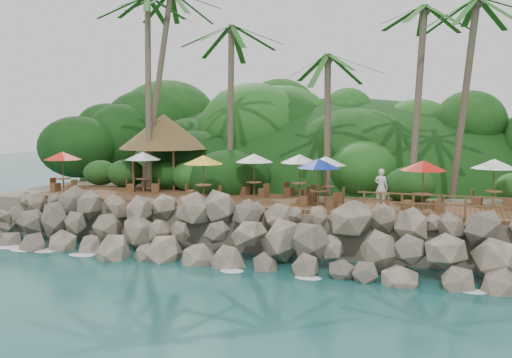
% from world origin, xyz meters
% --- Properties ---
extents(ground, '(140.00, 140.00, 0.00)m').
position_xyz_m(ground, '(0.00, 0.00, 0.00)').
color(ground, '#19514F').
rests_on(ground, ground).
extents(land_base, '(32.00, 25.20, 2.10)m').
position_xyz_m(land_base, '(0.00, 16.00, 1.05)').
color(land_base, gray).
rests_on(land_base, ground).
extents(jungle_hill, '(44.80, 28.00, 15.40)m').
position_xyz_m(jungle_hill, '(0.00, 23.50, 0.00)').
color(jungle_hill, '#143811').
rests_on(jungle_hill, ground).
extents(seawall, '(29.00, 4.00, 2.30)m').
position_xyz_m(seawall, '(0.00, 2.00, 1.15)').
color(seawall, gray).
rests_on(seawall, ground).
extents(terrace, '(26.00, 5.00, 0.20)m').
position_xyz_m(terrace, '(0.00, 6.00, 2.20)').
color(terrace, brown).
rests_on(terrace, land_base).
extents(jungle_foliage, '(44.00, 16.00, 12.00)m').
position_xyz_m(jungle_foliage, '(0.00, 15.00, 0.00)').
color(jungle_foliage, '#143811').
rests_on(jungle_foliage, ground).
extents(foam_line, '(25.20, 0.80, 0.06)m').
position_xyz_m(foam_line, '(0.00, 0.30, 0.03)').
color(foam_line, white).
rests_on(foam_line, ground).
extents(palms, '(23.98, 7.29, 13.48)m').
position_xyz_m(palms, '(0.56, 8.88, 12.53)').
color(palms, brown).
rests_on(palms, ground).
extents(palapa, '(5.68, 5.68, 4.60)m').
position_xyz_m(palapa, '(-7.50, 9.59, 5.79)').
color(palapa, brown).
rests_on(palapa, ground).
extents(dining_clusters, '(25.78, 5.02, 2.37)m').
position_xyz_m(dining_clusters, '(0.83, 6.18, 4.26)').
color(dining_clusters, brown).
rests_on(dining_clusters, terrace).
extents(railing, '(7.20, 0.10, 1.00)m').
position_xyz_m(railing, '(9.46, 3.65, 2.91)').
color(railing, brown).
rests_on(railing, terrace).
extents(waiter, '(0.76, 0.59, 1.85)m').
position_xyz_m(waiter, '(6.58, 6.12, 3.22)').
color(waiter, white).
rests_on(waiter, terrace).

